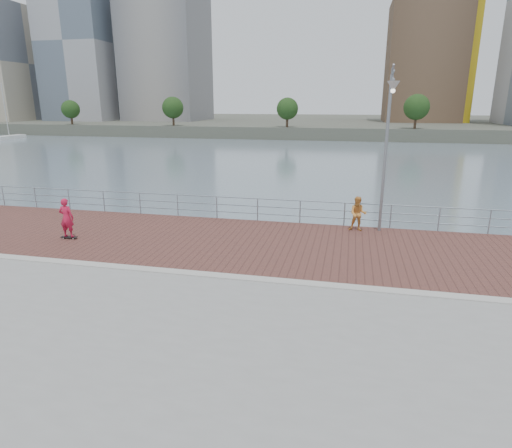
% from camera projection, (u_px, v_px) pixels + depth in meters
% --- Properties ---
extents(water, '(400.00, 400.00, 0.00)m').
position_uv_depth(water, '(243.00, 333.00, 14.50)').
color(water, slate).
rests_on(water, ground).
extents(seawall, '(40.00, 24.00, 2.00)m').
position_uv_depth(seawall, '(188.00, 407.00, 9.53)').
color(seawall, gray).
rests_on(seawall, ground).
extents(brick_lane, '(40.00, 6.80, 0.02)m').
position_uv_depth(brick_lane, '(264.00, 244.00, 17.33)').
color(brick_lane, brown).
rests_on(brick_lane, seawall).
extents(curb, '(40.00, 0.40, 0.06)m').
position_uv_depth(curb, '(243.00, 278.00, 13.94)').
color(curb, '#B7B5AD').
rests_on(curb, seawall).
extents(far_shore, '(320.00, 95.00, 2.50)m').
position_uv_depth(far_shore, '(342.00, 123.00, 129.13)').
color(far_shore, '#4C5142').
rests_on(far_shore, ground).
extents(guardrail, '(39.06, 0.06, 1.13)m').
position_uv_depth(guardrail, '(279.00, 208.00, 20.33)').
color(guardrail, '#8C9EA8').
rests_on(guardrail, brick_lane).
extents(street_lamp, '(0.49, 1.41, 6.67)m').
position_uv_depth(street_lamp, '(389.00, 123.00, 17.32)').
color(street_lamp, gray).
rests_on(street_lamp, brick_lane).
extents(skateboard, '(0.71, 0.23, 0.08)m').
position_uv_depth(skateboard, '(69.00, 237.00, 17.95)').
color(skateboard, black).
rests_on(skateboard, brick_lane).
extents(skateboarder, '(0.63, 0.44, 1.65)m').
position_uv_depth(skateboarder, '(66.00, 218.00, 17.71)').
color(skateboarder, red).
rests_on(skateboarder, skateboard).
extents(bystander, '(0.80, 0.65, 1.55)m').
position_uv_depth(bystander, '(358.00, 214.00, 18.87)').
color(bystander, gold).
rests_on(bystander, brick_lane).
extents(skyline, '(233.00, 41.00, 67.47)m').
position_uv_depth(skyline, '(483.00, 19.00, 98.95)').
color(skyline, '#ADA38E').
rests_on(skyline, far_shore).
extents(shoreline_trees, '(109.43, 4.87, 6.49)m').
position_uv_depth(shoreline_trees, '(321.00, 108.00, 85.71)').
color(shoreline_trees, '#473323').
rests_on(shoreline_trees, far_shore).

